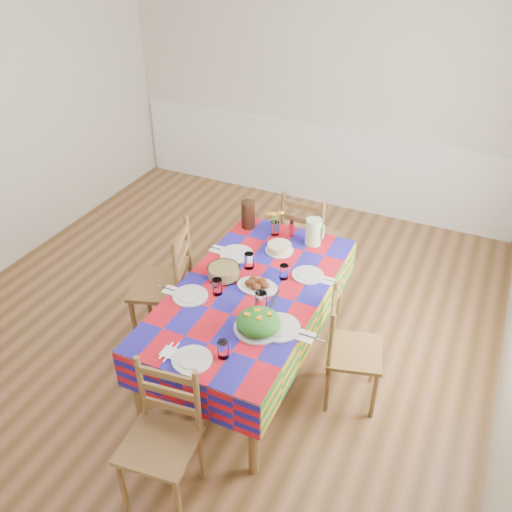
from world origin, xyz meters
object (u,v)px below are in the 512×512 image
(green_pitcher, at_px, (314,232))
(chair_far, at_px, (307,239))
(chair_left, at_px, (166,285))
(chair_near, at_px, (162,439))
(chair_right, at_px, (348,351))
(meat_platter, at_px, (257,285))
(dining_table, at_px, (251,297))
(tea_pitcher, at_px, (248,215))

(green_pitcher, xyz_separation_m, chair_far, (-0.19, 0.43, -0.36))
(green_pitcher, bearing_deg, chair_far, 114.50)
(green_pitcher, xyz_separation_m, chair_left, (-0.93, -0.73, -0.33))
(green_pitcher, distance_m, chair_near, 1.97)
(green_pitcher, xyz_separation_m, chair_near, (-0.20, -1.92, -0.38))
(green_pitcher, distance_m, chair_right, 1.02)
(meat_platter, bearing_deg, chair_near, -91.78)
(chair_right, bearing_deg, dining_table, 73.86)
(green_pitcher, height_order, chair_right, green_pitcher)
(green_pitcher, relative_size, chair_near, 0.24)
(dining_table, distance_m, chair_far, 1.19)
(dining_table, relative_size, meat_platter, 6.21)
(dining_table, distance_m, tea_pitcher, 0.88)
(tea_pitcher, bearing_deg, chair_near, -78.81)
(dining_table, xyz_separation_m, green_pitcher, (0.19, 0.75, 0.19))
(chair_left, bearing_deg, chair_far, 128.50)
(chair_near, bearing_deg, chair_right, 50.42)
(meat_platter, distance_m, chair_near, 1.24)
(dining_table, height_order, tea_pitcher, tea_pitcher)
(chair_far, bearing_deg, green_pitcher, 117.86)
(green_pitcher, distance_m, chair_far, 0.59)
(green_pitcher, relative_size, tea_pitcher, 0.94)
(dining_table, bearing_deg, chair_far, 90.13)
(dining_table, bearing_deg, chair_near, -90.24)
(chair_near, bearing_deg, green_pitcher, 77.40)
(green_pitcher, xyz_separation_m, tea_pitcher, (-0.58, 0.02, 0.01))
(chair_far, distance_m, chair_left, 1.37)
(meat_platter, height_order, green_pitcher, green_pitcher)
(meat_platter, height_order, chair_near, chair_near)
(tea_pitcher, distance_m, chair_far, 0.67)
(chair_near, relative_size, chair_far, 0.96)
(dining_table, distance_m, meat_platter, 0.11)
(dining_table, bearing_deg, chair_right, -0.83)
(chair_near, xyz_separation_m, chair_far, (0.00, 2.35, 0.02))
(tea_pitcher, height_order, chair_left, chair_left)
(chair_right, bearing_deg, chair_far, 17.01)
(dining_table, distance_m, chair_left, 0.75)
(green_pitcher, distance_m, chair_left, 1.23)
(meat_platter, relative_size, green_pitcher, 1.38)
(dining_table, distance_m, chair_right, 0.78)
(dining_table, height_order, chair_near, chair_near)
(chair_near, height_order, chair_far, chair_far)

